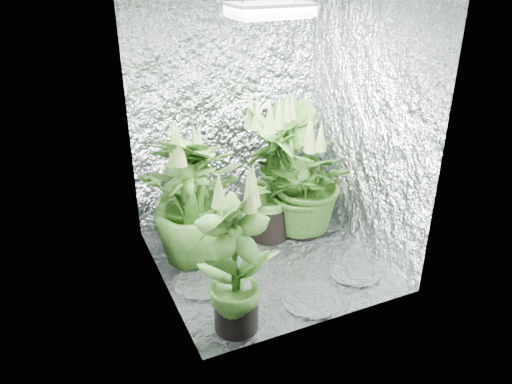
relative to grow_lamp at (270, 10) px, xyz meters
The scene contains 11 objects.
ground 1.83m from the grow_lamp, ahead, with size 1.60×1.60×0.00m, color silver.
walls 0.83m from the grow_lamp, ahead, with size 1.62×1.62×2.00m.
grow_lamp is the anchor object (origin of this frame).
plant_a 1.50m from the grow_lamp, 134.00° to the left, with size 0.98×0.98×0.97m.
plant_b 1.32m from the grow_lamp, 61.57° to the left, with size 0.78×0.78×1.21m.
plant_c 1.45m from the grow_lamp, 50.40° to the left, with size 0.59×0.59×1.14m.
plant_d 1.43m from the grow_lamp, 157.84° to the left, with size 0.79×0.79×1.10m.
plant_e 1.45m from the grow_lamp, 28.07° to the left, with size 0.89×0.89×1.01m.
plant_f 1.54m from the grow_lamp, 129.67° to the right, with size 0.74×0.74×1.10m.
circulation_fan 1.81m from the grow_lamp, 30.69° to the left, with size 0.17×0.31×0.36m.
plant_label 1.72m from the grow_lamp, 124.91° to the right, with size 0.05×0.01×0.09m, color white.
Camera 1 is at (-1.42, -2.92, 2.15)m, focal length 35.00 mm.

